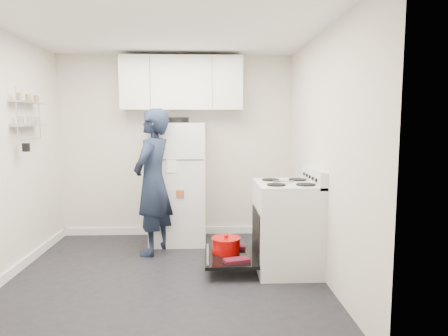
{
  "coord_description": "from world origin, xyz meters",
  "views": [
    {
      "loc": [
        0.42,
        -3.99,
        1.58
      ],
      "look_at": [
        0.63,
        0.66,
        1.05
      ],
      "focal_mm": 32.0,
      "sensor_mm": 36.0,
      "label": 1
    }
  ],
  "objects_px": {
    "open_oven_door": "(228,251)",
    "person": "(153,182)",
    "electric_range": "(285,227)",
    "refrigerator": "(178,182)"
  },
  "relations": [
    {
      "from": "open_oven_door",
      "to": "person",
      "type": "xyz_separation_m",
      "value": [
        -0.88,
        0.57,
        0.68
      ]
    },
    {
      "from": "electric_range",
      "to": "open_oven_door",
      "type": "relative_size",
      "value": 1.57
    },
    {
      "from": "person",
      "to": "open_oven_door",
      "type": "bearing_deg",
      "value": 76.78
    },
    {
      "from": "refrigerator",
      "to": "person",
      "type": "height_order",
      "value": "person"
    },
    {
      "from": "electric_range",
      "to": "open_oven_door",
      "type": "height_order",
      "value": "electric_range"
    },
    {
      "from": "electric_range",
      "to": "person",
      "type": "distance_m",
      "value": 1.66
    },
    {
      "from": "open_oven_door",
      "to": "refrigerator",
      "type": "relative_size",
      "value": 0.42
    },
    {
      "from": "refrigerator",
      "to": "person",
      "type": "distance_m",
      "value": 0.55
    },
    {
      "from": "open_oven_door",
      "to": "refrigerator",
      "type": "xyz_separation_m",
      "value": [
        -0.61,
        1.04,
        0.6
      ]
    },
    {
      "from": "refrigerator",
      "to": "electric_range",
      "type": "bearing_deg",
      "value": -42.02
    }
  ]
}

